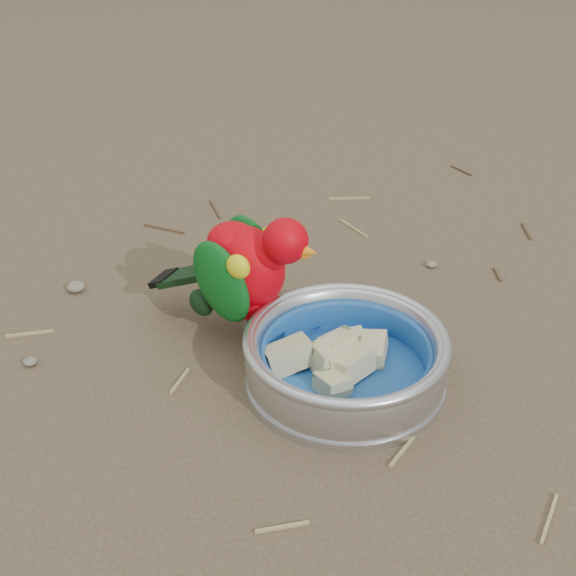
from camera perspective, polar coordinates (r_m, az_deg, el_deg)
name	(u,v)px	position (r m, az deg, el deg)	size (l,w,h in m)	color
ground	(353,375)	(0.86, 4.67, -6.17)	(60.00, 60.00, 0.00)	brown
food_bowl	(345,378)	(0.84, 4.07, -6.40)	(0.21, 0.21, 0.02)	#B2B2BA
bowl_wall	(346,355)	(0.83, 4.15, -4.77)	(0.21, 0.21, 0.04)	#B2B2BA
fruit_wedges	(346,360)	(0.83, 4.13, -5.16)	(0.13, 0.13, 0.03)	tan
lory_parrot	(247,278)	(0.88, -2.90, 0.68)	(0.09, 0.19, 0.15)	#BF000A
ground_debris	(310,327)	(0.93, 1.60, -2.79)	(0.90, 0.80, 0.01)	#9C8852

